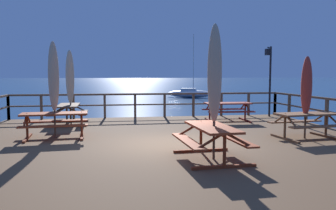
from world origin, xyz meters
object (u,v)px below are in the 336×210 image
object	(u,v)px
picnic_table_mid_centre	(69,110)
patio_umbrella_tall_mid_left	(215,74)
sailboat_distant	(191,93)
lamp_post_hooked	(269,70)
picnic_table_front_left	(306,120)
picnic_table_back_right	(228,108)
picnic_table_front_right	(212,135)
patio_umbrella_short_mid	(70,77)
patio_umbrella_short_back	(306,86)
picnic_table_mid_left	(55,120)
patio_umbrella_tall_back_left	(54,77)

from	to	relation	value
picnic_table_mid_centre	patio_umbrella_tall_mid_left	size ratio (longest dim) A/B	0.60
sailboat_distant	lamp_post_hooked	bearing A→B (deg)	-95.37
picnic_table_front_left	patio_umbrella_tall_mid_left	xyz separation A→B (m)	(-3.49, -2.03, 1.38)
picnic_table_mid_centre	picnic_table_back_right	xyz separation A→B (m)	(6.39, -0.10, 0.00)
picnic_table_front_right	patio_umbrella_short_mid	bearing A→B (deg)	121.60
patio_umbrella_tall_mid_left	lamp_post_hooked	world-z (taller)	lamp_post_hooked
patio_umbrella_short_back	picnic_table_mid_left	bearing A→B (deg)	170.00
patio_umbrella_tall_back_left	lamp_post_hooked	world-z (taller)	lamp_post_hooked
lamp_post_hooked	patio_umbrella_short_mid	bearing A→B (deg)	-173.41
picnic_table_mid_centre	patio_umbrella_tall_back_left	distance (m)	3.16
patio_umbrella_short_mid	patio_umbrella_short_back	size ratio (longest dim) A/B	1.16
sailboat_distant	patio_umbrella_tall_mid_left	bearing A→B (deg)	-102.13
picnic_table_front_left	patio_umbrella_tall_mid_left	size ratio (longest dim) A/B	0.63
picnic_table_mid_left	patio_umbrella_short_back	bearing A→B (deg)	-10.00
patio_umbrella_tall_back_left	lamp_post_hooked	bearing A→B (deg)	23.78
picnic_table_mid_centre	picnic_table_front_right	bearing A→B (deg)	-57.93
picnic_table_front_left	picnic_table_back_right	bearing A→B (deg)	104.28
picnic_table_mid_left	picnic_table_front_left	xyz separation A→B (m)	(7.49, -1.30, -0.00)
picnic_table_front_right	patio_umbrella_short_back	xyz separation A→B (m)	(3.50, 2.00, 1.01)
picnic_table_back_right	patio_umbrella_tall_back_left	distance (m)	7.14
lamp_post_hooked	patio_umbrella_short_back	bearing A→B (deg)	-104.10
patio_umbrella_short_back	lamp_post_hooked	distance (m)	5.38
picnic_table_front_left	picnic_table_back_right	distance (m)	4.23
picnic_table_mid_left	picnic_table_front_right	distance (m)	5.16
patio_umbrella_short_mid	patio_umbrella_tall_back_left	size ratio (longest dim) A/B	0.98
picnic_table_front_left	sailboat_distant	world-z (taller)	sailboat_distant
picnic_table_front_left	patio_umbrella_tall_mid_left	distance (m)	4.27
picnic_table_mid_centre	patio_umbrella_tall_back_left	bearing A→B (deg)	-91.10
patio_umbrella_short_back	lamp_post_hooked	xyz separation A→B (m)	(1.30, 5.19, 0.54)
picnic_table_mid_centre	patio_umbrella_short_mid	size ratio (longest dim) A/B	0.64
picnic_table_mid_centre	picnic_table_front_left	distance (m)	8.54
patio_umbrella_tall_mid_left	sailboat_distant	bearing A→B (deg)	77.87
patio_umbrella_tall_back_left	lamp_post_hooked	xyz separation A→B (m)	(8.76, 3.86, 0.26)
picnic_table_mid_centre	picnic_table_back_right	bearing A→B (deg)	-0.87
picnic_table_mid_centre	picnic_table_front_left	world-z (taller)	same
picnic_table_front_left	patio_umbrella_short_back	xyz separation A→B (m)	(-0.03, -0.01, 1.01)
picnic_table_mid_left	picnic_table_back_right	bearing A→B (deg)	23.50
patio_umbrella_short_mid	patio_umbrella_tall_mid_left	bearing A→B (deg)	-58.15
patio_umbrella_short_back	lamp_post_hooked	bearing A→B (deg)	75.90
picnic_table_front_right	picnic_table_front_left	world-z (taller)	same
picnic_table_front_right	patio_umbrella_tall_back_left	xyz separation A→B (m)	(-3.95, 3.34, 1.30)
picnic_table_front_left	lamp_post_hooked	bearing A→B (deg)	76.22
patio_umbrella_short_mid	lamp_post_hooked	distance (m)	8.69
picnic_table_mid_centre	picnic_table_mid_left	world-z (taller)	same
picnic_table_front_right	lamp_post_hooked	size ratio (longest dim) A/B	0.62
patio_umbrella_short_back	patio_umbrella_tall_back_left	bearing A→B (deg)	169.85
picnic_table_back_right	patio_umbrella_tall_mid_left	size ratio (longest dim) A/B	0.63
picnic_table_front_left	patio_umbrella_tall_mid_left	bearing A→B (deg)	-149.79
picnic_table_front_right	picnic_table_front_left	size ratio (longest dim) A/B	1.03
picnic_table_mid_left	sailboat_distant	bearing A→B (deg)	69.70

